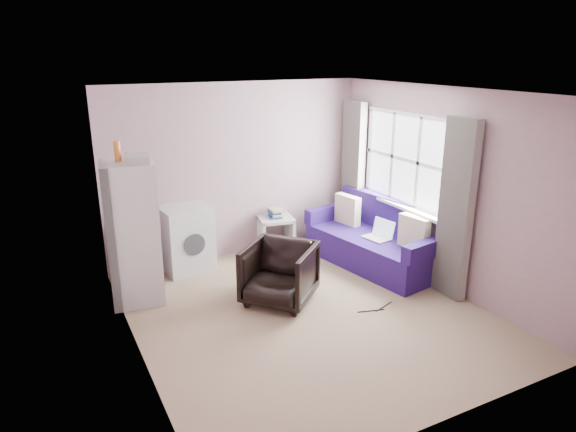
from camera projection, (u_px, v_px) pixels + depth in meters
name	position (u px, v px, depth m)	size (l,w,h in m)	color
room	(310.00, 209.00, 5.57)	(3.84, 4.24, 2.54)	#998064
armchair	(279.00, 271.00, 6.10)	(0.77, 0.72, 0.80)	black
fridge	(133.00, 232.00, 6.01)	(0.67, 0.66, 1.94)	#BBBBBB
washing_machine	(185.00, 236.00, 7.02)	(0.69, 0.69, 0.90)	#BBBBBB
side_table	(275.00, 232.00, 7.66)	(0.58, 0.58, 0.68)	#AAABA7
sofa	(378.00, 241.00, 7.24)	(1.24, 2.15, 0.91)	navy
window_dressing	(398.00, 189.00, 6.97)	(0.17, 2.62, 2.18)	white
floor_cables	(377.00, 309.00, 6.02)	(0.51, 0.13, 0.01)	black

